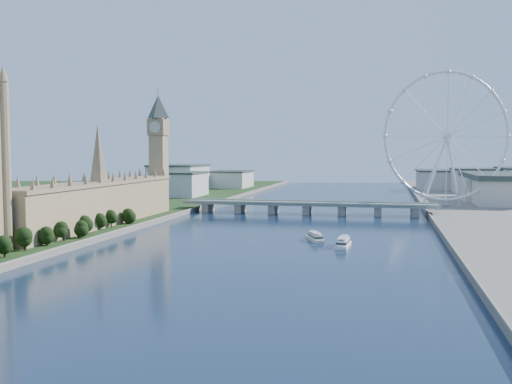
% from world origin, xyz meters
% --- Properties ---
extents(ground, '(2000.00, 2000.00, 0.00)m').
position_xyz_m(ground, '(0.00, 0.00, 0.00)').
color(ground, '#1B314C').
rests_on(ground, ground).
extents(tree_row, '(8.43, 216.43, 19.82)m').
position_xyz_m(tree_row, '(-113.00, 74.00, 8.69)').
color(tree_row, black).
rests_on(tree_row, ground).
extents(parliament_range, '(24.00, 200.00, 70.00)m').
position_xyz_m(parliament_range, '(-128.00, 170.00, 18.48)').
color(parliament_range, tan).
rests_on(parliament_range, ground).
extents(big_ben, '(20.02, 20.02, 110.00)m').
position_xyz_m(big_ben, '(-128.00, 278.00, 66.57)').
color(big_ben, tan).
rests_on(big_ben, ground).
extents(westminster_bridge, '(220.00, 22.00, 9.50)m').
position_xyz_m(westminster_bridge, '(0.00, 300.00, 6.63)').
color(westminster_bridge, gray).
rests_on(westminster_bridge, ground).
extents(london_eye, '(113.60, 39.12, 124.30)m').
position_xyz_m(london_eye, '(119.98, 355.08, 67.52)').
color(london_eye, silver).
rests_on(london_eye, ground).
extents(county_hall, '(54.00, 144.00, 35.00)m').
position_xyz_m(county_hall, '(175.00, 430.00, 0.00)').
color(county_hall, beige).
rests_on(county_hall, ground).
extents(city_skyline, '(505.00, 280.00, 32.00)m').
position_xyz_m(city_skyline, '(39.22, 560.08, 16.96)').
color(city_skyline, beige).
rests_on(city_skyline, ground).
extents(tour_boat_near, '(14.99, 25.71, 5.50)m').
position_xyz_m(tour_boat_near, '(24.56, 152.08, 0.00)').
color(tour_boat_near, beige).
rests_on(tour_boat_near, ground).
extents(tour_boat_far, '(8.41, 27.33, 5.93)m').
position_xyz_m(tour_boat_far, '(42.81, 132.51, 0.00)').
color(tour_boat_far, silver).
rests_on(tour_boat_far, ground).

